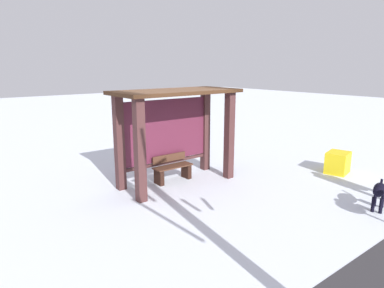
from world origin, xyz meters
TOP-DOWN VIEW (x-y plane):
  - ground_plane at (0.00, 0.00)m, footprint 60.00×60.00m
  - bus_shelter at (0.00, 0.15)m, footprint 3.20×1.47m
  - bench_left_inside at (0.00, 0.23)m, footprint 1.09×0.38m
  - dog at (2.32, -4.04)m, footprint 0.81×0.41m
  - grit_bin at (4.13, -2.12)m, footprint 0.82×0.72m

SIDE VIEW (x-z plane):
  - ground_plane at x=0.00m, z-range 0.00..0.00m
  - grit_bin at x=4.13m, z-range 0.00..0.61m
  - bench_left_inside at x=0.00m, z-range -0.04..0.67m
  - dog at x=2.32m, z-range 0.12..0.73m
  - bus_shelter at x=0.00m, z-range 0.43..2.86m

